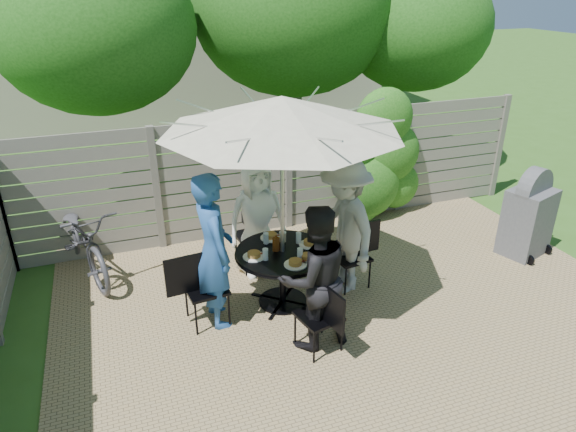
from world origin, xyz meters
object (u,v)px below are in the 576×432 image
object	(u,v)px
plate_back	(271,236)
bicycle	(83,239)
plate_front	(295,263)
coffee_cup	(283,237)
chair_right	(351,268)
glass_back	(266,238)
glass_front	(300,254)
syrup_jug	(276,244)
plate_right	(310,243)
bbq_grill	(528,216)
chair_front	(319,330)
plate_left	(254,255)
chair_back	(254,248)
glass_left	(265,254)
person_left	(214,251)
chair_left	(206,302)
person_back	(257,218)
plate_extra	(307,258)
umbrella	(282,114)
person_front	(314,279)
person_right	(344,227)
patio_table	(283,267)
glass_right	(299,238)

from	to	relation	value
plate_back	bicycle	world-z (taller)	bicycle
plate_front	coffee_cup	xyz separation A→B (m)	(0.06, 0.59, 0.04)
chair_right	glass_back	world-z (taller)	chair_right
glass_front	syrup_jug	size ratio (longest dim) A/B	0.88
plate_right	bbq_grill	bearing A→B (deg)	-0.33
chair_front	plate_left	bearing A→B (deg)	12.60
chair_front	glass_front	size ratio (longest dim) A/B	6.19
plate_left	coffee_cup	bearing A→B (deg)	29.97
chair_back	glass_left	xyz separation A→B (m)	(-0.18, -1.09, 0.51)
person_left	chair_left	bearing A→B (deg)	90.20
person_back	plate_front	xyz separation A→B (m)	(0.09, -1.19, -0.05)
chair_back	plate_back	size ratio (longest dim) A/B	3.76
coffee_cup	bicycle	world-z (taller)	bicycle
chair_left	plate_back	distance (m)	1.14
plate_front	glass_front	world-z (taller)	glass_front
plate_front	syrup_jug	bearing A→B (deg)	102.74
plate_left	plate_extra	world-z (taller)	same
person_back	coffee_cup	size ratio (longest dim) A/B	13.46
person_back	chair_left	bearing A→B (deg)	-139.31
umbrella	person_front	world-z (taller)	umbrella
glass_front	plate_right	bearing A→B (deg)	49.91
plate_back	plate_left	world-z (taller)	same
chair_left	chair_back	bearing A→B (deg)	43.32
chair_back	person_right	xyz separation A→B (m)	(0.90, -0.90, 0.59)
bicycle	glass_left	bearing A→B (deg)	-57.23
umbrella	person_back	world-z (taller)	umbrella
plate_front	glass_back	size ratio (longest dim) A/B	1.86
umbrella	plate_extra	bearing A→B (deg)	-54.62
plate_left	chair_front	bearing A→B (deg)	-65.01
person_right	plate_back	distance (m)	0.91
person_left	glass_back	bearing A→B (deg)	-70.30
umbrella	plate_front	size ratio (longest dim) A/B	10.91
chair_left	bicycle	world-z (taller)	bicycle
chair_front	bicycle	world-z (taller)	bicycle
plate_back	bbq_grill	size ratio (longest dim) A/B	0.20
coffee_cup	bicycle	xyz separation A→B (m)	(-2.34, 1.36, -0.28)
glass_front	coffee_cup	size ratio (longest dim) A/B	1.17
plate_back	bicycle	bearing A→B (deg)	151.17
patio_table	glass_back	distance (m)	0.40
bicycle	coffee_cup	bearing A→B (deg)	-46.94
chair_left	bbq_grill	bearing A→B (deg)	-5.10
person_right	chair_front	bearing A→B (deg)	-40.65
plate_back	plate_right	world-z (taller)	same
plate_right	glass_right	size ratio (longest dim) A/B	1.86
bicycle	plate_right	bearing A→B (deg)	-47.57
person_left	person_right	xyz separation A→B (m)	(1.66, 0.13, -0.04)
plate_left	bicycle	size ratio (longest dim) A/B	0.13
person_back	glass_right	bearing A→B (deg)	-70.30
glass_back	syrup_jug	distance (m)	0.21
glass_back	coffee_cup	distance (m)	0.21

